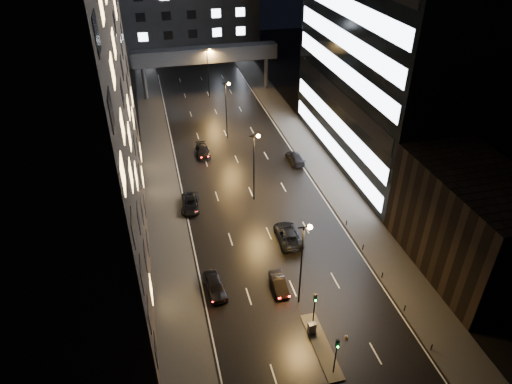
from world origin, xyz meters
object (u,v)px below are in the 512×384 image
at_px(car_away_a, 215,286).
at_px(car_toward_b, 295,158).
at_px(car_away_b, 279,284).
at_px(utility_cabinet, 312,328).
at_px(car_toward_a, 288,235).
at_px(car_away_d, 203,151).
at_px(car_away_c, 190,203).

bearing_deg(car_away_a, car_toward_b, 49.47).
xyz_separation_m(car_away_b, utility_cabinet, (1.40, -6.67, 0.10)).
bearing_deg(utility_cabinet, car_away_b, 100.80).
height_order(car_away_b, car_toward_b, car_toward_b).
relative_size(car_away_b, car_toward_a, 0.69).
height_order(car_toward_a, utility_cabinet, car_toward_a).
xyz_separation_m(car_away_a, car_away_d, (3.30, 31.17, -0.10)).
relative_size(car_away_a, car_away_b, 1.17).
height_order(car_away_c, car_toward_a, car_toward_a).
relative_size(car_away_c, car_away_d, 1.07).
distance_m(car_away_a, car_toward_b, 30.65).
height_order(car_away_b, car_toward_a, car_toward_a).
xyz_separation_m(car_away_c, car_toward_a, (10.95, -9.92, 0.08)).
xyz_separation_m(car_away_c, utility_cabinet, (8.90, -24.35, 0.03)).
distance_m(car_away_d, car_toward_a, 25.60).
relative_size(car_toward_a, car_toward_b, 1.16).
height_order(car_away_b, utility_cabinet, utility_cabinet).
xyz_separation_m(car_toward_a, car_toward_b, (7.05, 18.70, -0.08)).
distance_m(car_away_a, car_toward_a, 12.23).
relative_size(car_away_c, utility_cabinet, 4.28).
distance_m(car_away_a, car_away_c, 16.49).
bearing_deg(car_away_b, utility_cabinet, -76.88).
distance_m(car_away_c, car_toward_b, 20.02).
xyz_separation_m(car_away_a, utility_cabinet, (8.27, -7.87, -0.04)).
distance_m(car_away_b, utility_cabinet, 6.81).
xyz_separation_m(car_toward_b, utility_cabinet, (-9.10, -33.12, 0.03)).
distance_m(car_away_b, car_toward_b, 28.46).
bearing_deg(car_away_a, car_away_d, 77.96).
xyz_separation_m(car_away_b, car_toward_b, (10.50, 26.45, 0.06)).
bearing_deg(car_away_c, car_toward_b, 33.21).
bearing_deg(car_away_b, car_away_a, 171.34).
height_order(car_away_c, car_toward_b, car_toward_b).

